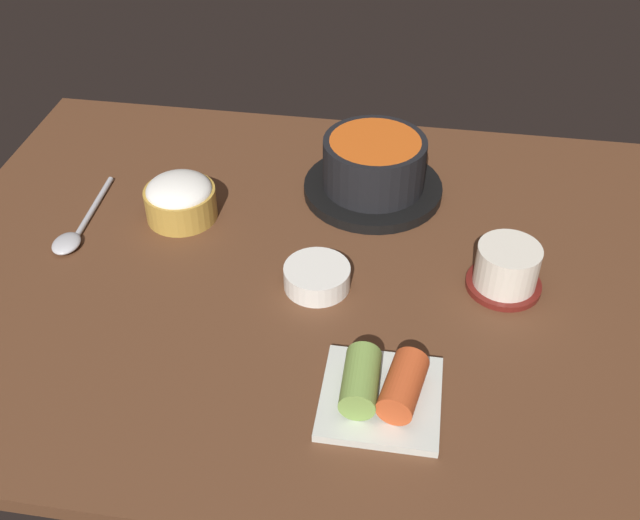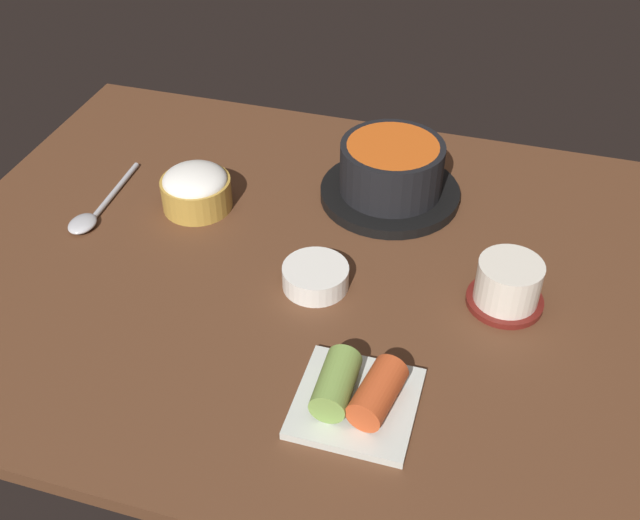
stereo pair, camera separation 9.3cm
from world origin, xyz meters
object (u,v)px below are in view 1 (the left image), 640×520
Objects in this scene: rice_bowl at (180,198)px; kimchi_plate at (381,389)px; tea_cup_with_saucer at (507,268)px; banchan_cup_center at (317,276)px; stone_pot at (374,169)px; spoon at (75,232)px.

kimchi_plate is (30.48, -28.47, -1.16)cm from rice_bowl.
kimchi_plate is at bearing -122.89° from tea_cup_with_saucer.
tea_cup_with_saucer is at bearing 8.85° from banchan_cup_center.
stone_pot is at bearing 97.22° from kimchi_plate.
spoon is at bearing 171.93° from banchan_cup_center.
banchan_cup_center is at bearing -171.15° from tea_cup_with_saucer.
rice_bowl is at bearing 151.38° from banchan_cup_center.
kimchi_plate is (9.60, -17.08, 0.36)cm from banchan_cup_center.
kimchi_plate is at bearing -43.05° from rice_bowl.
kimchi_plate is at bearing -82.78° from stone_pot.
rice_bowl is 1.05× the size of tea_cup_with_saucer.
stone_pot is 2.04× the size of rice_bowl.
kimchi_plate is at bearing -60.66° from banchan_cup_center.
kimchi_plate is at bearing -26.73° from spoon.
stone_pot is 2.41× the size of banchan_cup_center.
banchan_cup_center is at bearing -28.62° from rice_bowl.
banchan_cup_center is 19.59cm from kimchi_plate.
tea_cup_with_saucer is 0.74× the size of kimchi_plate.
stone_pot is 38.65cm from kimchi_plate.
spoon is at bearing 178.76° from tea_cup_with_saucer.
tea_cup_with_saucer is 56.86cm from spoon.
rice_bowl is at bearing 26.98° from spoon.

